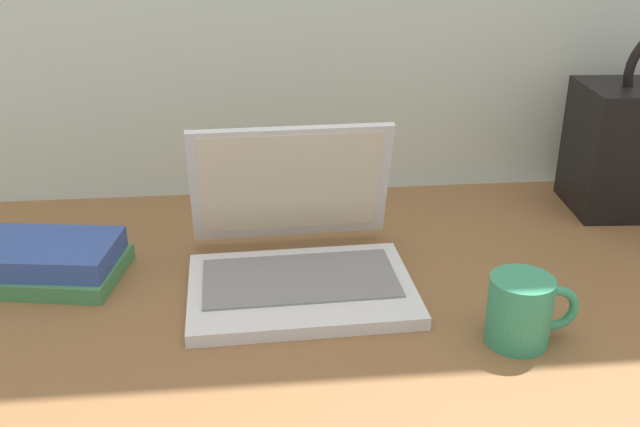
% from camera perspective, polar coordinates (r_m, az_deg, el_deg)
% --- Properties ---
extents(desk, '(1.60, 0.76, 0.03)m').
position_cam_1_polar(desk, '(1.03, 1.52, -6.83)').
color(desk, brown).
rests_on(desk, ground).
extents(laptop, '(0.32, 0.29, 0.21)m').
position_cam_1_polar(laptop, '(1.03, -1.81, -2.98)').
color(laptop, silver).
rests_on(laptop, desk).
extents(coffee_mug, '(0.12, 0.08, 0.09)m').
position_cam_1_polar(coffee_mug, '(0.92, 15.70, -7.39)').
color(coffee_mug, '#338C66').
rests_on(coffee_mug, desk).
extents(book_stack, '(0.23, 0.18, 0.06)m').
position_cam_1_polar(book_stack, '(1.11, -20.80, -3.55)').
color(book_stack, '#3F7F4C').
rests_on(book_stack, desk).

